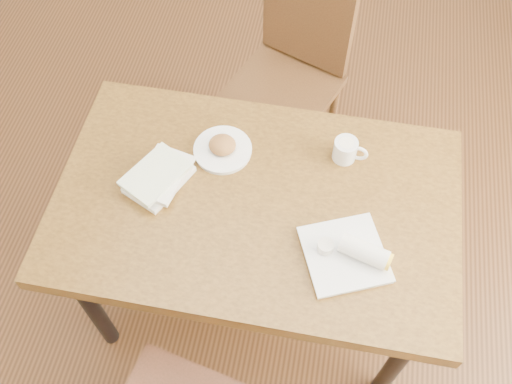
% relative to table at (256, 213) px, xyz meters
% --- Properties ---
extents(ground, '(4.00, 5.00, 0.01)m').
position_rel_table_xyz_m(ground, '(0.00, 0.00, -0.67)').
color(ground, '#472814').
rests_on(ground, ground).
extents(table, '(1.30, 0.81, 0.75)m').
position_rel_table_xyz_m(table, '(0.00, 0.00, 0.00)').
color(table, brown).
rests_on(table, ground).
extents(chair_far, '(0.55, 0.55, 0.95)m').
position_rel_table_xyz_m(chair_far, '(0.00, 0.81, -0.12)').
color(chair_far, '#442A13').
rests_on(chair_far, ground).
extents(plate_scone, '(0.20, 0.20, 0.06)m').
position_rel_table_xyz_m(plate_scone, '(-0.15, 0.17, 0.10)').
color(plate_scone, white).
rests_on(plate_scone, table).
extents(coffee_mug, '(0.12, 0.08, 0.08)m').
position_rel_table_xyz_m(coffee_mug, '(0.26, 0.22, 0.12)').
color(coffee_mug, white).
rests_on(coffee_mug, table).
extents(plate_burrito, '(0.31, 0.31, 0.08)m').
position_rel_table_xyz_m(plate_burrito, '(0.31, -0.15, 0.11)').
color(plate_burrito, white).
rests_on(plate_burrito, table).
extents(book_stack, '(0.22, 0.25, 0.06)m').
position_rel_table_xyz_m(book_stack, '(-0.32, 0.01, 0.11)').
color(book_stack, white).
rests_on(book_stack, table).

